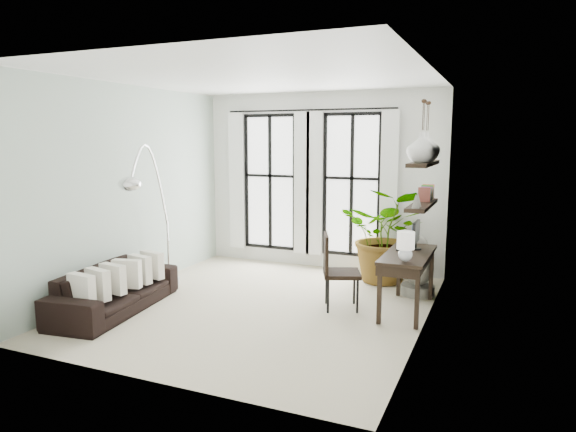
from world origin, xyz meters
The scene contains 16 objects.
floor centered at (0.00, 0.00, 0.00)m, with size 5.00×5.00×0.00m, color beige.
ceiling centered at (0.00, 0.00, 3.20)m, with size 5.00×5.00×0.00m, color white.
wall_left centered at (-2.25, 0.00, 1.60)m, with size 5.00×5.00×0.00m, color #AABDAF.
wall_right centered at (2.25, 0.00, 1.60)m, with size 5.00×5.00×0.00m, color white.
wall_back centered at (0.00, 2.50, 1.60)m, with size 4.50×4.50×0.00m, color white.
windows centered at (-0.20, 2.43, 1.56)m, with size 3.26×0.13×2.65m.
wall_shelves centered at (2.11, 0.61, 1.73)m, with size 0.25×1.30×0.60m.
sofa centered at (-1.80, -0.95, 0.31)m, with size 2.10×0.82×0.61m, color black.
throw_pillows centered at (-1.70, -0.95, 0.50)m, with size 0.40×1.52×0.40m.
plant centered at (1.38, 1.96, 0.80)m, with size 1.43×1.24×1.59m, color #2D7228.
desk centered at (1.94, 0.53, 0.76)m, with size 0.59×1.40×1.22m.
desk_chair centered at (0.99, 0.32, 0.61)m, with size 0.66×0.66×1.06m.
arc_lamp centered at (-1.70, -0.25, 1.79)m, with size 0.73×1.65×2.30m.
buddha centered at (1.97, 1.43, 0.39)m, with size 0.51×0.51×0.92m.
vase_a centered at (2.11, 0.33, 2.27)m, with size 0.37×0.37×0.38m, color white.
vase_b centered at (2.11, 0.73, 2.27)m, with size 0.37×0.37×0.38m, color white.
Camera 1 is at (3.11, -6.36, 2.38)m, focal length 32.00 mm.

